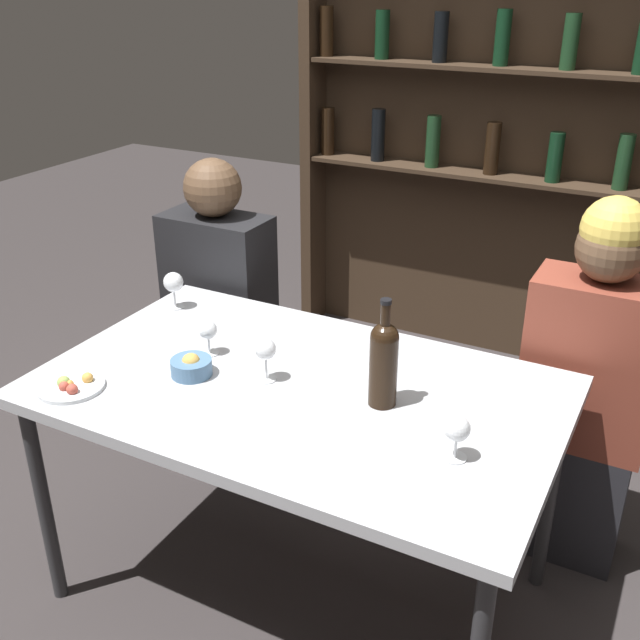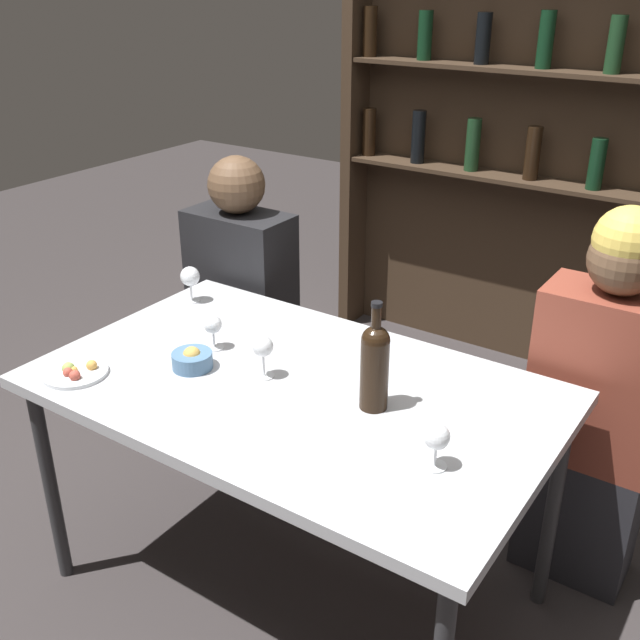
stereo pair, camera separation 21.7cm
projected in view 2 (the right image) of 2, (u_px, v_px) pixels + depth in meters
ground_plane at (297, 585)px, 2.47m from camera, size 10.00×10.00×0.00m
dining_table at (294, 402)px, 2.16m from camera, size 1.47×0.90×0.77m
wine_rack_wall at (538, 137)px, 3.39m from camera, size 1.95×0.21×2.19m
wine_bottle at (375, 363)px, 1.97m from camera, size 0.08×0.08×0.31m
wine_glass_0 at (437, 438)px, 1.75m from camera, size 0.06×0.06×0.12m
wine_glass_1 at (263, 348)px, 2.14m from camera, size 0.06×0.06×0.13m
wine_glass_2 at (190, 277)px, 2.62m from camera, size 0.07×0.07×0.13m
wine_glass_3 at (213, 326)px, 2.31m from camera, size 0.06×0.06×0.11m
food_plate_0 at (75, 372)px, 2.18m from camera, size 0.19×0.19×0.04m
snack_bowl at (192, 359)px, 2.21m from camera, size 0.12×0.12×0.07m
seated_person_left at (243, 313)px, 3.03m from camera, size 0.42×0.22×1.22m
seated_person_right at (597, 410)px, 2.29m from camera, size 0.40×0.22×1.26m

